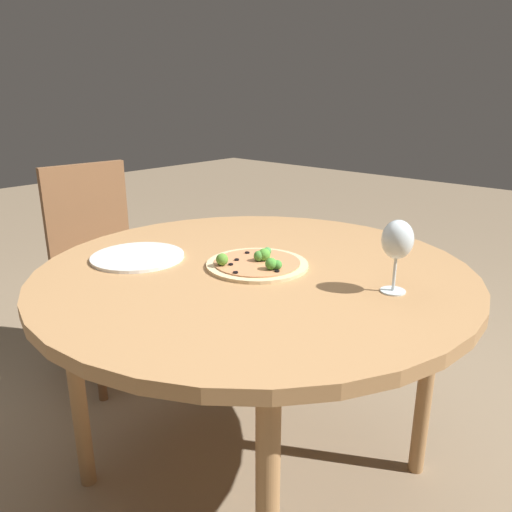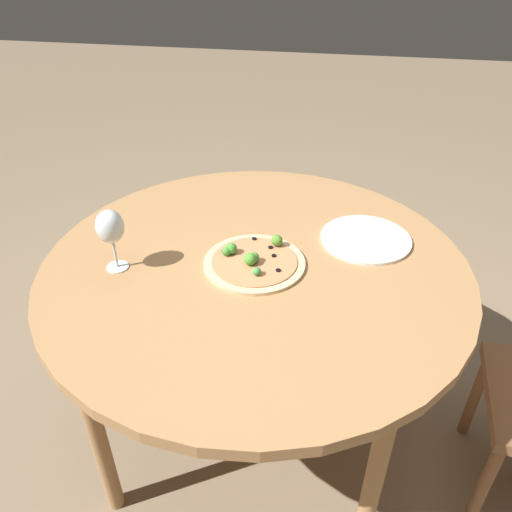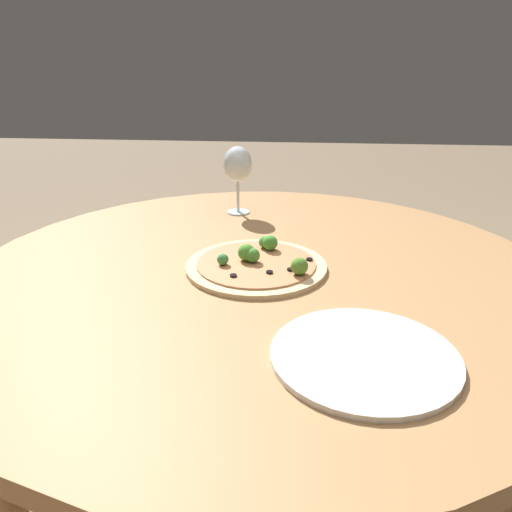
# 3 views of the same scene
# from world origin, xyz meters

# --- Properties ---
(ground_plane) EXTENTS (12.00, 12.00, 0.00)m
(ground_plane) POSITION_xyz_m (0.00, 0.00, 0.00)
(ground_plane) COLOR #847056
(dining_table) EXTENTS (1.25, 1.25, 0.74)m
(dining_table) POSITION_xyz_m (0.00, 0.00, 0.68)
(dining_table) COLOR #A87A4C
(dining_table) RESTS_ON ground_plane
(pizza) EXTENTS (0.30, 0.30, 0.05)m
(pizza) POSITION_xyz_m (0.01, 0.00, 0.75)
(pizza) COLOR #DBBC89
(pizza) RESTS_ON dining_table
(wine_glass) EXTENTS (0.08, 0.08, 0.19)m
(wine_glass) POSITION_xyz_m (0.10, -0.38, 0.87)
(wine_glass) COLOR silver
(wine_glass) RESTS_ON dining_table
(plate_near) EXTENTS (0.28, 0.28, 0.01)m
(plate_near) POSITION_xyz_m (-0.18, 0.32, 0.74)
(plate_near) COLOR silver
(plate_near) RESTS_ON dining_table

